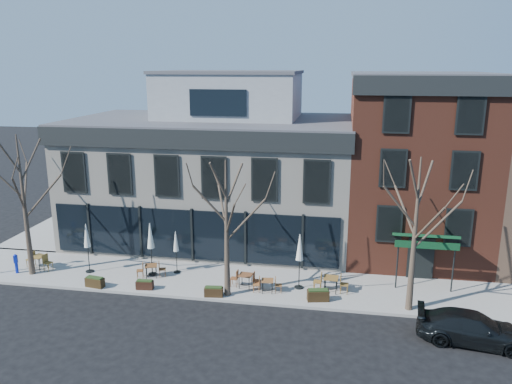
% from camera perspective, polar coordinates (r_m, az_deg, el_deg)
% --- Properties ---
extents(ground, '(120.00, 120.00, 0.00)m').
position_cam_1_polar(ground, '(30.46, -7.15, -8.21)').
color(ground, black).
rests_on(ground, ground).
extents(sidewalk_front, '(33.50, 4.70, 0.15)m').
position_cam_1_polar(sidewalk_front, '(27.76, -1.93, -10.25)').
color(sidewalk_front, gray).
rests_on(sidewalk_front, ground).
extents(sidewalk_side, '(4.50, 12.00, 0.15)m').
position_cam_1_polar(sidewalk_side, '(40.02, -20.21, -3.33)').
color(sidewalk_side, gray).
rests_on(sidewalk_side, ground).
extents(corner_building, '(18.39, 10.39, 11.10)m').
position_cam_1_polar(corner_building, '(33.71, -4.78, 2.49)').
color(corner_building, beige).
rests_on(corner_building, ground).
extents(red_brick_building, '(8.20, 11.78, 11.18)m').
position_cam_1_polar(red_brick_building, '(32.69, 17.68, 3.11)').
color(red_brick_building, '#602C1D').
rests_on(red_brick_building, ground).
extents(tree_corner, '(3.93, 3.98, 7.92)m').
position_cam_1_polar(tree_corner, '(30.02, -24.95, -1.25)').
color(tree_corner, '#382B21').
rests_on(tree_corner, sidewalk_front).
extents(tree_mid, '(3.50, 3.55, 7.04)m').
position_cam_1_polar(tree_mid, '(24.85, -3.37, -4.06)').
color(tree_mid, '#382B21').
rests_on(tree_mid, sidewalk_front).
extents(tree_right, '(3.72, 3.77, 7.48)m').
position_cam_1_polar(tree_right, '(24.42, 17.72, -4.52)').
color(tree_right, '#382B21').
rests_on(tree_right, sidewalk_front).
extents(parked_sedan, '(4.83, 2.44, 1.34)m').
position_cam_1_polar(parked_sedan, '(24.02, 23.54, -14.09)').
color(parked_sedan, black).
rests_on(parked_sedan, ground).
extents(call_box, '(0.23, 0.23, 1.15)m').
position_cam_1_polar(call_box, '(31.54, -25.74, -7.30)').
color(call_box, '#0D21AD').
rests_on(call_box, sidewalk_front).
extents(cafe_set_0, '(1.85, 0.88, 0.95)m').
position_cam_1_polar(cafe_set_0, '(31.68, -23.54, -7.20)').
color(cafe_set_0, brown).
rests_on(cafe_set_0, sidewalk_front).
extents(cafe_set_2, '(1.67, 0.93, 0.86)m').
position_cam_1_polar(cafe_set_2, '(28.62, -11.89, -8.66)').
color(cafe_set_2, brown).
rests_on(cafe_set_2, sidewalk_front).
extents(cafe_set_3, '(1.71, 0.73, 0.89)m').
position_cam_1_polar(cafe_set_3, '(26.80, -1.21, -9.93)').
color(cafe_set_3, brown).
rests_on(cafe_set_3, sidewalk_front).
extents(cafe_set_4, '(1.57, 0.68, 0.81)m').
position_cam_1_polar(cafe_set_4, '(26.31, 1.31, -10.52)').
color(cafe_set_4, brown).
rests_on(cafe_set_4, sidewalk_front).
extents(cafe_set_5, '(1.88, 0.79, 0.98)m').
position_cam_1_polar(cafe_set_5, '(26.59, 8.55, -10.20)').
color(cafe_set_5, brown).
rests_on(cafe_set_5, sidewalk_front).
extents(umbrella_0, '(0.46, 0.46, 2.87)m').
position_cam_1_polar(umbrella_0, '(29.66, -18.77, -5.03)').
color(umbrella_0, black).
rests_on(umbrella_0, sidewalk_front).
extents(umbrella_1, '(0.48, 0.48, 3.03)m').
position_cam_1_polar(umbrella_1, '(28.31, -11.97, -5.24)').
color(umbrella_1, black).
rests_on(umbrella_1, sidewalk_front).
extents(umbrella_2, '(0.39, 0.39, 2.45)m').
position_cam_1_polar(umbrella_2, '(28.49, -9.14, -5.85)').
color(umbrella_2, black).
rests_on(umbrella_2, sidewalk_front).
extents(umbrella_4, '(0.48, 0.48, 3.00)m').
position_cam_1_polar(umbrella_4, '(26.18, 5.01, -6.65)').
color(umbrella_4, black).
rests_on(umbrella_4, sidewalk_front).
extents(planter_0, '(1.05, 0.55, 0.56)m').
position_cam_1_polar(planter_0, '(28.25, -17.94, -9.75)').
color(planter_0, '#322310').
rests_on(planter_0, sidewalk_front).
extents(planter_1, '(0.93, 0.44, 0.50)m').
position_cam_1_polar(planter_1, '(27.32, -12.60, -10.29)').
color(planter_1, black).
rests_on(planter_1, sidewalk_front).
extents(planter_2, '(0.98, 0.48, 0.53)m').
position_cam_1_polar(planter_2, '(26.00, -4.86, -11.26)').
color(planter_2, '#332211').
rests_on(planter_2, sidewalk_front).
extents(planter_3, '(1.15, 0.64, 0.61)m').
position_cam_1_polar(planter_3, '(25.65, 7.11, -11.60)').
color(planter_3, black).
rests_on(planter_3, sidewalk_front).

